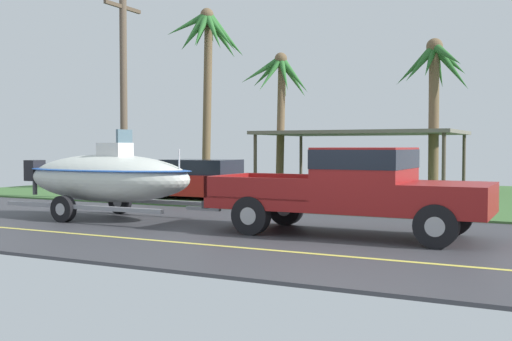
{
  "coord_description": "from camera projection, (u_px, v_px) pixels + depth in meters",
  "views": [
    {
      "loc": [
        3.74,
        -11.49,
        1.83
      ],
      "look_at": [
        -2.78,
        1.43,
        1.26
      ],
      "focal_mm": 43.06,
      "sensor_mm": 36.0,
      "label": 1
    }
  ],
  "objects": [
    {
      "name": "ground",
      "position": [
        432.0,
        204.0,
        19.49
      ],
      "size": [
        36.0,
        22.0,
        0.11
      ],
      "color": "#38383D"
    },
    {
      "name": "pickup_truck_towing",
      "position": [
        364.0,
        186.0,
        12.49
      ],
      "size": [
        5.92,
        2.08,
        1.8
      ],
      "color": "maroon",
      "rests_on": "ground"
    },
    {
      "name": "boat_on_trailer",
      "position": [
        107.0,
        177.0,
        15.5
      ],
      "size": [
        5.99,
        2.34,
        2.25
      ],
      "color": "gray",
      "rests_on": "ground"
    },
    {
      "name": "parked_sedan_near",
      "position": [
        206.0,
        181.0,
        20.79
      ],
      "size": [
        4.3,
        1.82,
        1.38
      ],
      "color": "#B21E19",
      "rests_on": "ground"
    },
    {
      "name": "carport_awning",
      "position": [
        362.0,
        134.0,
        25.5
      ],
      "size": [
        7.98,
        5.36,
        2.46
      ],
      "color": "#4C4238",
      "rests_on": "ground"
    },
    {
      "name": "palm_tree_near_left",
      "position": [
        280.0,
        87.0,
        26.47
      ],
      "size": [
        3.04,
        3.0,
        5.86
      ],
      "color": "brown",
      "rests_on": "ground"
    },
    {
      "name": "palm_tree_near_right",
      "position": [
        209.0,
        48.0,
        24.09
      ],
      "size": [
        3.13,
        2.76,
        7.25
      ],
      "color": "brown",
      "rests_on": "ground"
    },
    {
      "name": "palm_tree_mid",
      "position": [
        435.0,
        78.0,
        23.36
      ],
      "size": [
        3.02,
        2.9,
        5.95
      ],
      "color": "brown",
      "rests_on": "ground"
    },
    {
      "name": "utility_pole",
      "position": [
        124.0,
        91.0,
        20.48
      ],
      "size": [
        0.24,
        1.8,
        7.06
      ],
      "color": "brown",
      "rests_on": "ground"
    }
  ]
}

